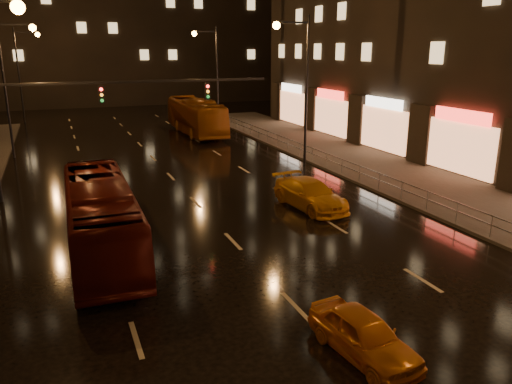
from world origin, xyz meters
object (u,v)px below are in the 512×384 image
bus_curb (196,116)px  taxi_far (310,194)px  taxi_near (364,335)px  bus_red (101,217)px

bus_curb → taxi_far: 24.73m
bus_curb → taxi_near: 37.06m
bus_red → bus_curb: bus_curb is taller
taxi_far → bus_curb: bearing=82.1°
bus_red → taxi_far: 10.63m
taxi_near → taxi_far: (4.72, 11.93, 0.11)m
bus_red → bus_curb: 28.91m
taxi_far → taxi_near: bearing=-117.7°
bus_red → bus_curb: (11.20, 26.65, 0.20)m
bus_red → taxi_far: (10.42, 1.95, -0.74)m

